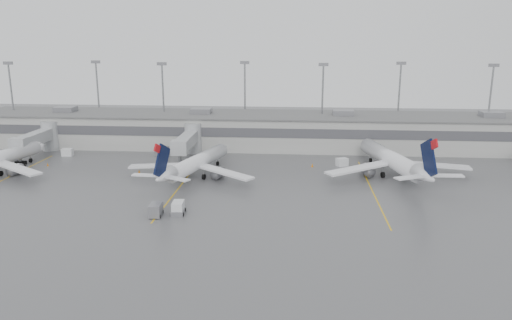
{
  "coord_description": "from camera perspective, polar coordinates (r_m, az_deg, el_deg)",
  "views": [
    {
      "loc": [
        3.62,
        -63.78,
        27.03
      ],
      "look_at": [
        -3.51,
        24.0,
        5.0
      ],
      "focal_mm": 35.0,
      "sensor_mm": 36.0,
      "label": 1
    }
  ],
  "objects": [
    {
      "name": "ground",
      "position": [
        69.37,
        1.3,
        -8.89
      ],
      "size": [
        260.0,
        260.0,
        0.0
      ],
      "primitive_type": "plane",
      "color": "#4F4F51",
      "rests_on": "ground"
    },
    {
      "name": "terminal",
      "position": [
        123.94,
        2.9,
        3.4
      ],
      "size": [
        152.0,
        17.0,
        9.45
      ],
      "color": "#A0A09B",
      "rests_on": "ground"
    },
    {
      "name": "light_masts",
      "position": [
        128.46,
        3.02,
        7.32
      ],
      "size": [
        142.4,
        8.0,
        20.6
      ],
      "color": "gray",
      "rests_on": "ground"
    },
    {
      "name": "jet_bridge_left",
      "position": [
        126.58,
        -23.31,
        2.34
      ],
      "size": [
        4.0,
        17.2,
        7.0
      ],
      "color": "#929496",
      "rests_on": "ground"
    },
    {
      "name": "jet_bridge_right",
      "position": [
        114.5,
        -7.62,
        2.25
      ],
      "size": [
        4.0,
        17.2,
        7.0
      ],
      "color": "#929496",
      "rests_on": "ground"
    },
    {
      "name": "stand_markings",
      "position": [
        91.92,
        2.19,
        -3.06
      ],
      "size": [
        105.25,
        40.0,
        0.01
      ],
      "color": "#EDB30D",
      "rests_on": "ground"
    },
    {
      "name": "jet_mid_left",
      "position": [
        97.52,
        -6.97,
        -0.34
      ],
      "size": [
        25.46,
        28.95,
        9.61
      ],
      "rotation": [
        0.0,
        0.0,
        -0.28
      ],
      "color": "white",
      "rests_on": "ground"
    },
    {
      "name": "jet_mid_right",
      "position": [
        101.24,
        15.44,
        -0.01
      ],
      "size": [
        28.7,
        32.56,
        10.72
      ],
      "rotation": [
        0.0,
        0.0,
        0.24
      ],
      "color": "white",
      "rests_on": "ground"
    },
    {
      "name": "baggage_tug",
      "position": [
        78.88,
        -8.89,
        -5.57
      ],
      "size": [
        2.18,
        3.22,
        2.0
      ],
      "rotation": [
        0.0,
        0.0,
        0.06
      ],
      "color": "silver",
      "rests_on": "ground"
    },
    {
      "name": "baggage_cart",
      "position": [
        78.51,
        -11.38,
        -5.59
      ],
      "size": [
        1.92,
        3.14,
        1.96
      ],
      "rotation": [
        0.0,
        0.0,
        0.06
      ],
      "color": "slate",
      "rests_on": "ground"
    },
    {
      "name": "gse_uld_a",
      "position": [
        123.04,
        -20.76,
        0.83
      ],
      "size": [
        2.47,
        1.73,
        1.67
      ],
      "primitive_type": "cube",
      "rotation": [
        0.0,
        0.0,
        0.07
      ],
      "color": "silver",
      "rests_on": "ground"
    },
    {
      "name": "gse_uld_b",
      "position": [
        111.53,
        -4.93,
        0.4
      ],
      "size": [
        2.71,
        2.3,
        1.63
      ],
      "primitive_type": "cube",
      "rotation": [
        0.0,
        0.0,
        -0.39
      ],
      "color": "silver",
      "rests_on": "ground"
    },
    {
      "name": "gse_uld_c",
      "position": [
        107.77,
        9.8,
        -0.23
      ],
      "size": [
        2.79,
        2.41,
        1.67
      ],
      "primitive_type": "cube",
      "rotation": [
        0.0,
        0.0,
        0.43
      ],
      "color": "silver",
      "rests_on": "ground"
    },
    {
      "name": "gse_loader",
      "position": [
        117.0,
        -10.68,
        0.95
      ],
      "size": [
        2.86,
        3.7,
        2.04
      ],
      "primitive_type": "cube",
      "rotation": [
        0.0,
        0.0,
        -0.28
      ],
      "color": "slate",
      "rests_on": "ground"
    },
    {
      "name": "cone_a",
      "position": [
        115.28,
        -22.71,
        -0.47
      ],
      "size": [
        0.39,
        0.39,
        0.61
      ],
      "primitive_type": "cone",
      "color": "orange",
      "rests_on": "ground"
    },
    {
      "name": "cone_b",
      "position": [
        103.6,
        -13.22,
        -1.26
      ],
      "size": [
        0.45,
        0.45,
        0.72
      ],
      "primitive_type": "cone",
      "color": "orange",
      "rests_on": "ground"
    },
    {
      "name": "cone_c",
      "position": [
        106.13,
        6.45,
        -0.6
      ],
      "size": [
        0.46,
        0.46,
        0.74
      ],
      "primitive_type": "cone",
      "color": "orange",
      "rests_on": "ground"
    }
  ]
}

